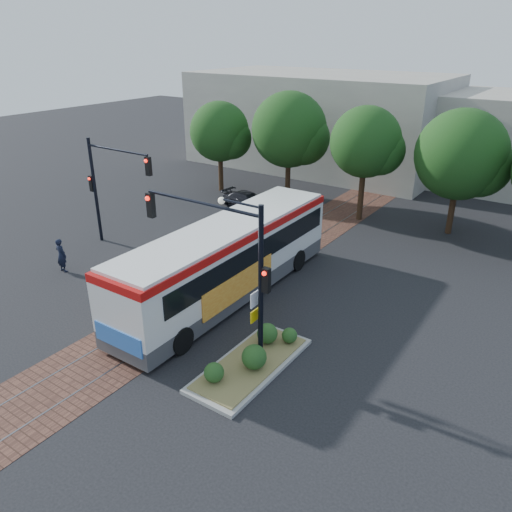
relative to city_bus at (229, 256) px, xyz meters
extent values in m
plane|color=black|center=(-0.80, -2.96, -1.95)|extent=(120.00, 120.00, 0.00)
cube|color=brown|center=(-0.80, 1.04, -1.95)|extent=(3.60, 40.00, 0.01)
cube|color=slate|center=(-1.55, 1.04, -1.94)|extent=(0.06, 40.00, 0.01)
cube|color=slate|center=(-0.05, 1.04, -1.94)|extent=(0.06, 40.00, 0.01)
cylinder|color=#382314|center=(-10.80, 13.04, -0.52)|extent=(0.36, 0.36, 2.86)
sphere|color=#173E13|center=(-10.80, 13.04, 2.56)|extent=(4.40, 4.40, 4.40)
cylinder|color=#382314|center=(-5.30, 13.84, -0.39)|extent=(0.36, 0.36, 3.12)
sphere|color=#173E13|center=(-5.30, 13.84, 3.12)|extent=(5.20, 5.20, 5.20)
cylinder|color=#382314|center=(0.70, 13.04, -0.26)|extent=(0.36, 0.36, 3.39)
sphere|color=#173E13|center=(0.70, 13.04, 3.08)|extent=(4.40, 4.40, 4.40)
cylinder|color=#382314|center=(6.20, 13.84, -0.52)|extent=(0.36, 0.36, 2.86)
sphere|color=#173E13|center=(6.20, 13.84, 2.86)|extent=(5.20, 5.20, 5.20)
cube|color=#ADA899|center=(-8.80, 25.04, 2.05)|extent=(22.00, 12.00, 8.00)
cube|color=#424244|center=(0.00, -0.05, -1.36)|extent=(2.84, 13.09, 0.76)
cube|color=white|center=(0.00, -0.05, 0.06)|extent=(2.86, 13.09, 2.07)
cube|color=black|center=(-0.01, 0.28, 0.39)|extent=(2.91, 11.78, 0.98)
cube|color=#B9100E|center=(0.00, -0.05, 1.26)|extent=(2.90, 13.09, 0.33)
cube|color=white|center=(0.00, -0.05, 1.48)|extent=(2.77, 12.65, 0.15)
cube|color=black|center=(0.05, -6.42, 0.50)|extent=(1.74, 0.15, 0.98)
cube|color=#2E65B9|center=(0.05, -6.60, -0.81)|extent=(2.40, 0.09, 0.76)
cube|color=orange|center=(1.42, -1.13, -0.59)|extent=(0.11, 4.90, 1.20)
cylinder|color=black|center=(-1.21, -4.74, -1.41)|extent=(0.39, 1.09, 1.09)
cylinder|color=black|center=(1.29, -4.72, -1.41)|extent=(0.39, 1.09, 1.09)
cylinder|color=black|center=(-1.29, 4.08, -1.41)|extent=(0.39, 1.09, 1.09)
cylinder|color=black|center=(1.21, 4.10, -1.41)|extent=(0.39, 1.09, 1.09)
cube|color=gray|center=(4.00, -3.96, -1.88)|extent=(2.20, 5.20, 0.15)
cube|color=olive|center=(4.00, -3.96, -1.76)|extent=(1.90, 4.80, 0.08)
sphere|color=#1E4719|center=(3.60, -5.56, -1.37)|extent=(0.70, 0.70, 0.70)
sphere|color=#1E4719|center=(4.30, -4.16, -1.27)|extent=(0.90, 0.90, 0.90)
sphere|color=#1E4719|center=(3.80, -2.56, -1.32)|extent=(0.80, 0.80, 0.80)
sphere|color=#1E4719|center=(4.50, -2.06, -1.42)|extent=(0.60, 0.60, 0.60)
cylinder|color=black|center=(4.30, -3.76, 1.26)|extent=(0.18, 0.18, 6.00)
cylinder|color=black|center=(1.80, -3.76, 3.86)|extent=(5.00, 0.12, 0.12)
cube|color=black|center=(-0.70, -3.76, 3.31)|extent=(0.28, 0.22, 0.95)
sphere|color=#FF190C|center=(-0.70, -3.90, 3.61)|extent=(0.18, 0.18, 0.18)
cube|color=black|center=(4.52, -3.76, 1.66)|extent=(0.26, 0.20, 0.90)
sphere|color=#FF190C|center=(4.52, -3.89, 1.96)|extent=(0.16, 0.16, 0.16)
cube|color=white|center=(4.12, -3.88, 0.86)|extent=(0.04, 0.45, 0.55)
cube|color=yellow|center=(4.12, -3.88, 0.21)|extent=(0.04, 0.45, 0.45)
cylinder|color=black|center=(3.50, -3.76, 4.16)|extent=(1.60, 0.08, 0.08)
sphere|color=silver|center=(2.70, -3.76, 4.11)|extent=(0.24, 0.24, 0.24)
cylinder|color=black|center=(-10.30, 1.04, 1.05)|extent=(0.18, 0.18, 6.00)
cylinder|color=black|center=(-8.05, 1.04, 3.65)|extent=(4.50, 0.12, 0.12)
cube|color=black|center=(-5.80, 1.04, 3.10)|extent=(0.28, 0.22, 0.95)
sphere|color=#FF190C|center=(-5.80, 0.90, 3.40)|extent=(0.18, 0.18, 0.18)
cube|color=black|center=(-10.52, 1.04, 1.45)|extent=(0.26, 0.20, 0.90)
sphere|color=#FF190C|center=(-10.52, 0.91, 1.75)|extent=(0.16, 0.16, 0.16)
imported|color=black|center=(-8.53, -2.86, -1.07)|extent=(0.65, 0.43, 1.77)
imported|color=black|center=(-6.56, 10.66, -1.38)|extent=(4.03, 1.87, 1.14)
camera|label=1|loc=(12.70, -16.19, 9.21)|focal=35.00mm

